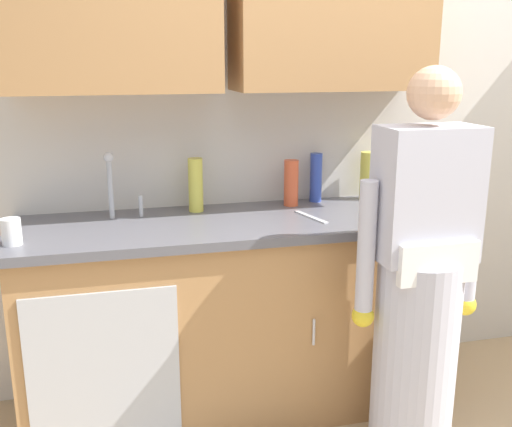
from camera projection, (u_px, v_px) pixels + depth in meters
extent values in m
cube|color=beige|center=(324.00, 118.00, 3.02)|extent=(4.80, 0.10, 2.70)
cube|color=#B27F4C|center=(108.00, 7.00, 2.44)|extent=(0.91, 0.34, 0.70)
cube|color=#B27F4C|center=(333.00, 11.00, 2.67)|extent=(0.91, 0.34, 0.70)
cube|color=#B27F4C|center=(235.00, 319.00, 2.79)|extent=(1.90, 0.60, 0.90)
cube|color=#B7BABF|center=(105.00, 376.00, 2.37)|extent=(0.60, 0.01, 0.72)
cylinder|color=silver|center=(314.00, 332.00, 2.55)|extent=(0.01, 0.01, 0.12)
cylinder|color=silver|center=(404.00, 322.00, 2.65)|extent=(0.01, 0.01, 0.12)
cube|color=#595960|center=(234.00, 223.00, 2.67)|extent=(1.96, 0.66, 0.04)
cube|color=#B7BABF|center=(123.00, 232.00, 2.55)|extent=(0.50, 0.36, 0.03)
cylinder|color=#B7BABF|center=(110.00, 186.00, 2.64)|extent=(0.02, 0.02, 0.30)
sphere|color=#B7BABF|center=(108.00, 157.00, 2.55)|extent=(0.04, 0.04, 0.04)
cylinder|color=#B7BABF|center=(141.00, 206.00, 2.70)|extent=(0.02, 0.02, 0.10)
cylinder|color=silver|center=(414.00, 359.00, 2.44)|extent=(0.34, 0.34, 0.88)
cube|color=silver|center=(427.00, 194.00, 2.26)|extent=(0.38, 0.22, 0.52)
sphere|color=#DEAA83|center=(434.00, 93.00, 2.16)|extent=(0.20, 0.20, 0.20)
cube|color=white|center=(438.00, 263.00, 2.21)|extent=(0.32, 0.04, 0.16)
cylinder|color=silver|center=(366.00, 250.00, 2.28)|extent=(0.07, 0.07, 0.55)
sphere|color=yellow|center=(363.00, 316.00, 2.35)|extent=(0.09, 0.09, 0.09)
cylinder|color=silver|center=(471.00, 242.00, 2.39)|extent=(0.07, 0.07, 0.55)
sphere|color=yellow|center=(465.00, 305.00, 2.45)|extent=(0.09, 0.09, 0.09)
cylinder|color=#334CB2|center=(316.00, 178.00, 2.97)|extent=(0.06, 0.06, 0.25)
cylinder|color=#D8D14C|center=(196.00, 185.00, 2.77)|extent=(0.07, 0.07, 0.25)
cylinder|color=#E05933|center=(291.00, 183.00, 2.88)|extent=(0.07, 0.07, 0.23)
cylinder|color=#D8D14C|center=(368.00, 176.00, 3.01)|extent=(0.08, 0.08, 0.24)
cylinder|color=white|center=(11.00, 232.00, 2.28)|extent=(0.08, 0.08, 0.10)
cube|color=silver|center=(311.00, 217.00, 2.69)|extent=(0.09, 0.24, 0.01)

